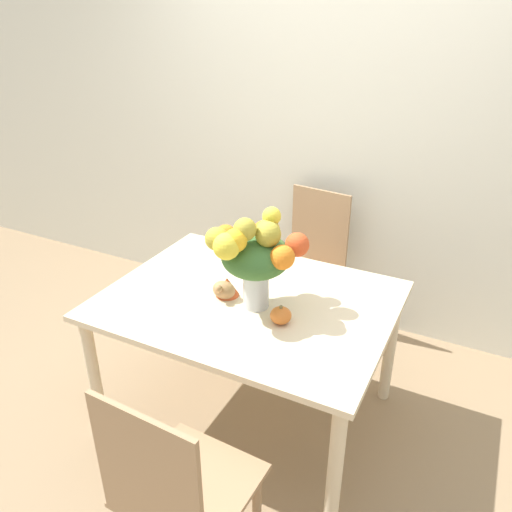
{
  "coord_description": "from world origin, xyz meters",
  "views": [
    {
      "loc": [
        0.95,
        -1.8,
        1.96
      ],
      "look_at": [
        0.06,
        -0.05,
        0.98
      ],
      "focal_mm": 35.0,
      "sensor_mm": 36.0,
      "label": 1
    }
  ],
  "objects": [
    {
      "name": "ground_plane",
      "position": [
        0.0,
        0.0,
        0.0
      ],
      "size": [
        12.0,
        12.0,
        0.0
      ],
      "primitive_type": "plane",
      "color": "#8E7556"
    },
    {
      "name": "wall_back",
      "position": [
        0.0,
        1.18,
        1.35
      ],
      "size": [
        8.0,
        0.06,
        2.7
      ],
      "color": "silver",
      "rests_on": "ground_plane"
    },
    {
      "name": "dining_table",
      "position": [
        0.0,
        0.0,
        0.64
      ],
      "size": [
        1.35,
        1.03,
        0.73
      ],
      "color": "beige",
      "rests_on": "ground_plane"
    },
    {
      "name": "flower_vase",
      "position": [
        0.06,
        -0.05,
        1.0
      ],
      "size": [
        0.43,
        0.42,
        0.46
      ],
      "color": "silver",
      "rests_on": "dining_table"
    },
    {
      "name": "pumpkin",
      "position": [
        0.22,
        -0.12,
        0.76
      ],
      "size": [
        0.09,
        0.09,
        0.09
      ],
      "color": "orange",
      "rests_on": "dining_table"
    },
    {
      "name": "turkey_figurine",
      "position": [
        -0.1,
        -0.04,
        0.77
      ],
      "size": [
        0.11,
        0.15,
        0.09
      ],
      "color": "#A87A4C",
      "rests_on": "dining_table"
    },
    {
      "name": "dining_chair_near_window",
      "position": [
        -0.03,
        0.89,
        0.49
      ],
      "size": [
        0.47,
        0.47,
        0.95
      ],
      "rotation": [
        0.0,
        0.0,
        -0.13
      ],
      "color": "#9E7A56",
      "rests_on": "ground_plane"
    },
    {
      "name": "dining_chair_far_side",
      "position": [
        0.2,
        -0.9,
        0.49
      ],
      "size": [
        0.44,
        0.44,
        0.95
      ],
      "rotation": [
        0.0,
        0.0,
        3.1
      ],
      "color": "#9E7A56",
      "rests_on": "ground_plane"
    }
  ]
}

